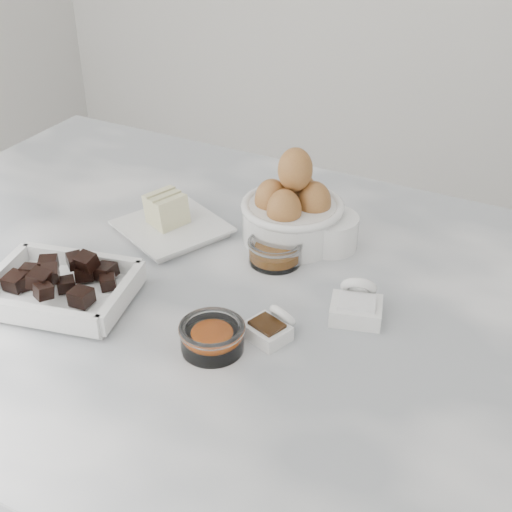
% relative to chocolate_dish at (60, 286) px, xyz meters
% --- Properties ---
extents(marble_slab, '(1.20, 0.80, 0.04)m').
position_rel_chocolate_dish_xyz_m(marble_slab, '(0.18, 0.13, -0.04)').
color(marble_slab, silver).
rests_on(marble_slab, cabinet).
extents(chocolate_dish, '(0.21, 0.18, 0.05)m').
position_rel_chocolate_dish_xyz_m(chocolate_dish, '(0.00, 0.00, 0.00)').
color(chocolate_dish, white).
rests_on(chocolate_dish, marble_slab).
extents(butter_plate, '(0.18, 0.18, 0.06)m').
position_rel_chocolate_dish_xyz_m(butter_plate, '(0.03, 0.21, -0.00)').
color(butter_plate, white).
rests_on(butter_plate, marble_slab).
extents(sugar_ramekin, '(0.08, 0.08, 0.05)m').
position_rel_chocolate_dish_xyz_m(sugar_ramekin, '(0.25, 0.29, 0.00)').
color(sugar_ramekin, white).
rests_on(sugar_ramekin, marble_slab).
extents(egg_bowl, '(0.15, 0.15, 0.14)m').
position_rel_chocolate_dish_xyz_m(egg_bowl, '(0.20, 0.28, 0.03)').
color(egg_bowl, white).
rests_on(egg_bowl, marble_slab).
extents(honey_bowl, '(0.08, 0.08, 0.03)m').
position_rel_chocolate_dish_xyz_m(honey_bowl, '(0.20, 0.21, -0.00)').
color(honey_bowl, white).
rests_on(honey_bowl, marble_slab).
extents(zest_bowl, '(0.08, 0.08, 0.03)m').
position_rel_chocolate_dish_xyz_m(zest_bowl, '(0.22, 0.01, -0.00)').
color(zest_bowl, white).
rests_on(zest_bowl, marble_slab).
extents(vanilla_spoon, '(0.06, 0.07, 0.04)m').
position_rel_chocolate_dish_xyz_m(vanilla_spoon, '(0.27, 0.06, -0.01)').
color(vanilla_spoon, white).
rests_on(vanilla_spoon, marble_slab).
extents(salt_spoon, '(0.08, 0.09, 0.05)m').
position_rel_chocolate_dish_xyz_m(salt_spoon, '(0.35, 0.15, -0.01)').
color(salt_spoon, white).
rests_on(salt_spoon, marble_slab).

